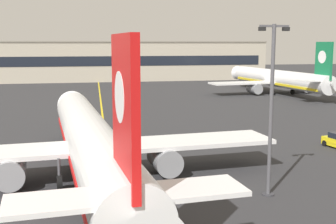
# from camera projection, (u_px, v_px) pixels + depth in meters

# --- Properties ---
(taxiway_centreline) EXTENTS (6.12, 179.92, 0.01)m
(taxiway_centreline) POSITION_uv_depth(u_px,v_px,m) (106.00, 142.00, 50.30)
(taxiway_centreline) COLOR yellow
(taxiway_centreline) RESTS_ON ground
(airliner_foreground) EXTENTS (32.29, 41.53, 11.65)m
(airliner_foreground) POSITION_uv_depth(u_px,v_px,m) (90.00, 141.00, 35.66)
(airliner_foreground) COLOR white
(airliner_foreground) RESTS_ON ground
(airliner_background) EXTENTS (31.87, 40.91, 11.48)m
(airliner_background) POSITION_uv_depth(u_px,v_px,m) (279.00, 79.00, 98.07)
(airliner_background) COLOR white
(airliner_background) RESTS_ON ground
(apron_lamp_post) EXTENTS (2.24, 0.90, 12.56)m
(apron_lamp_post) POSITION_uv_depth(u_px,v_px,m) (271.00, 108.00, 31.88)
(apron_lamp_post) COLOR #515156
(apron_lamp_post) RESTS_ON ground
(safety_cone_by_nose_gear) EXTENTS (0.44, 0.44, 0.55)m
(safety_cone_by_nose_gear) POSITION_uv_depth(u_px,v_px,m) (102.00, 135.00, 53.18)
(safety_cone_by_nose_gear) COLOR orange
(safety_cone_by_nose_gear) RESTS_ON ground
(terminal_building) EXTENTS (119.88, 12.40, 11.81)m
(terminal_building) POSITION_uv_depth(u_px,v_px,m) (69.00, 61.00, 130.69)
(terminal_building) COLOR #B2A893
(terminal_building) RESTS_ON ground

